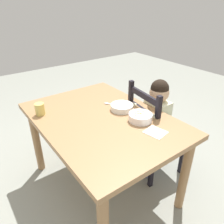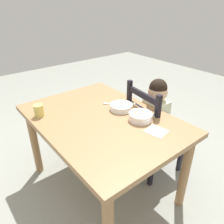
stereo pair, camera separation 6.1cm
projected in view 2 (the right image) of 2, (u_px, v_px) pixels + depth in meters
The scene contains 9 objects.
ground_plane at pixel (103, 185), 2.05m from camera, with size 8.00×8.00×0.00m, color gray.
dining_table at pixel (102, 128), 1.75m from camera, with size 1.29×0.92×0.73m.
dining_chair at pixel (152, 131), 2.05m from camera, with size 0.47×0.47×0.92m.
child_figure at pixel (153, 114), 1.96m from camera, with size 0.32×0.31×0.96m.
bowl_of_peas at pixel (121, 107), 1.81m from camera, with size 0.19×0.19×0.05m.
bowl_of_carrots at pixel (140, 116), 1.66m from camera, with size 0.18×0.18×0.06m.
spoon at pixel (108, 104), 1.92m from camera, with size 0.12×0.10×0.01m.
drinking_cup at pixel (39, 111), 1.71m from camera, with size 0.08×0.08×0.10m, color #E1C861.
paper_napkin at pixel (156, 131), 1.53m from camera, with size 0.14×0.13×0.00m, color white.
Camera 2 is at (1.21, -0.87, 1.57)m, focal length 34.73 mm.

